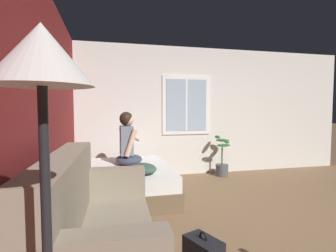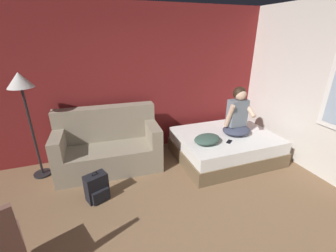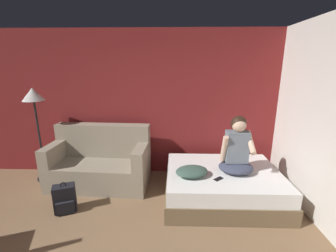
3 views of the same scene
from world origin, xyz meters
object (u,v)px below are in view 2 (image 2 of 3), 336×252
backpack (97,188)px  cell_phone (229,142)px  person_seated (237,116)px  bed (225,146)px  couch (109,146)px  floor_lamp (22,91)px  throw_pillow (207,139)px

backpack → cell_phone: 2.24m
backpack → person_seated: bearing=8.5°
bed → cell_phone: bearing=-113.5°
bed → person_seated: size_ratio=2.04×
couch → backpack: 0.90m
couch → backpack: size_ratio=3.80×
couch → person_seated: (2.25, -0.46, 0.44)m
person_seated → backpack: 2.63m
backpack → floor_lamp: (-0.84, 0.94, 1.24)m
backpack → floor_lamp: 1.77m
couch → floor_lamp: (-1.11, 0.11, 1.04)m
cell_phone → floor_lamp: 3.31m
bed → person_seated: bearing=-10.9°
throw_pillow → person_seated: bearing=13.3°
throw_pillow → cell_phone: bearing=-13.7°
bed → floor_lamp: (-3.19, 0.53, 1.19)m
couch → floor_lamp: floor_lamp is taller
throw_pillow → floor_lamp: bearing=164.8°
bed → throw_pillow: size_ratio=3.72×
throw_pillow → bed: bearing=21.1°
floor_lamp → bed: bearing=-9.5°
person_seated → backpack: bearing=-171.5°
bed → backpack: bed is taller
bed → backpack: 2.38m
bed → backpack: bearing=-170.1°
bed → couch: 2.13m
couch → cell_phone: (1.95, -0.71, 0.09)m
couch → bed: bearing=-11.5°
floor_lamp → couch: bearing=-5.6°
throw_pillow → floor_lamp: (-2.68, 0.73, 0.88)m
throw_pillow → floor_lamp: size_ratio=0.28×
person_seated → cell_phone: person_seated is taller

